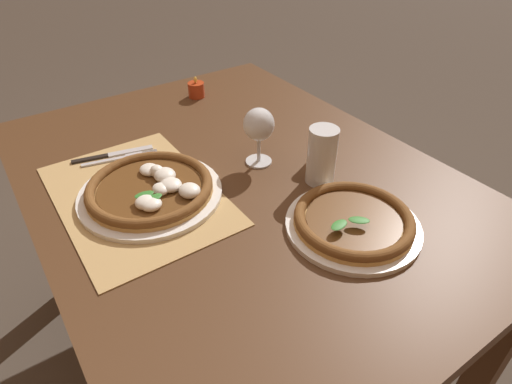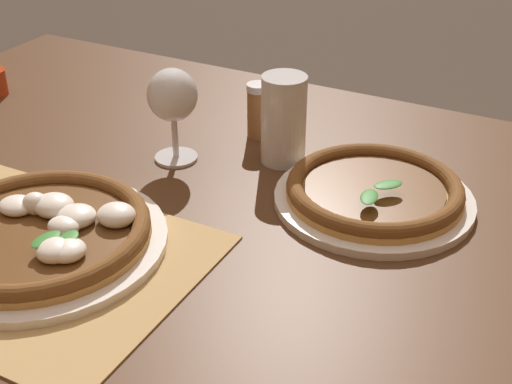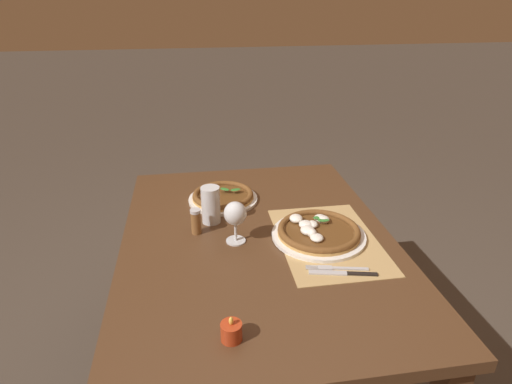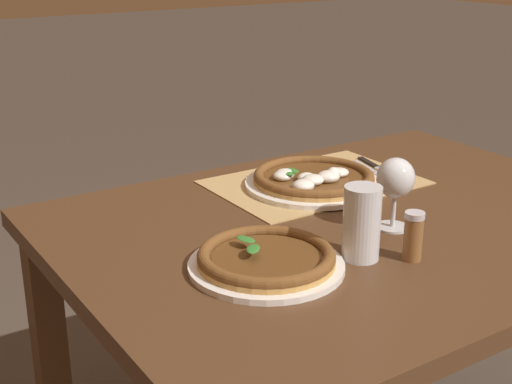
{
  "view_description": "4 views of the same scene",
  "coord_description": "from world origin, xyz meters",
  "px_view_note": "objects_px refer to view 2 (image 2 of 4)",
  "views": [
    {
      "loc": [
        0.78,
        -0.47,
        1.36
      ],
      "look_at": [
        0.13,
        -0.03,
        0.77
      ],
      "focal_mm": 30.0,
      "sensor_mm": 36.0,
      "label": 1
    },
    {
      "loc": [
        0.58,
        -0.77,
        1.28
      ],
      "look_at": [
        0.21,
        -0.06,
        0.81
      ],
      "focal_mm": 50.0,
      "sensor_mm": 36.0,
      "label": 2
    },
    {
      "loc": [
        -1.31,
        0.21,
        1.55
      ],
      "look_at": [
        0.17,
        -0.02,
        0.84
      ],
      "focal_mm": 30.0,
      "sensor_mm": 36.0,
      "label": 3
    },
    {
      "loc": [
        0.99,
        1.09,
        1.32
      ],
      "look_at": [
        0.22,
        -0.09,
        0.82
      ],
      "focal_mm": 50.0,
      "sensor_mm": 36.0,
      "label": 4
    }
  ],
  "objects_px": {
    "pizza_far": "(374,192)",
    "pint_glass": "(284,121)",
    "wine_glass": "(173,99)",
    "pepper_shaker": "(258,110)",
    "pizza_near": "(41,233)"
  },
  "relations": [
    {
      "from": "pizza_far",
      "to": "pint_glass",
      "type": "height_order",
      "value": "pint_glass"
    },
    {
      "from": "pint_glass",
      "to": "pepper_shaker",
      "type": "height_order",
      "value": "pint_glass"
    },
    {
      "from": "pint_glass",
      "to": "pepper_shaker",
      "type": "distance_m",
      "value": 0.1
    },
    {
      "from": "pizza_near",
      "to": "pepper_shaker",
      "type": "relative_size",
      "value": 3.49
    },
    {
      "from": "wine_glass",
      "to": "pepper_shaker",
      "type": "distance_m",
      "value": 0.17
    },
    {
      "from": "pizza_near",
      "to": "wine_glass",
      "type": "distance_m",
      "value": 0.31
    },
    {
      "from": "pizza_near",
      "to": "pizza_far",
      "type": "distance_m",
      "value": 0.47
    },
    {
      "from": "wine_glass",
      "to": "pepper_shaker",
      "type": "relative_size",
      "value": 1.6
    },
    {
      "from": "wine_glass",
      "to": "pint_glass",
      "type": "height_order",
      "value": "wine_glass"
    },
    {
      "from": "pizza_far",
      "to": "wine_glass",
      "type": "bearing_deg",
      "value": -177.14
    },
    {
      "from": "pizza_near",
      "to": "pizza_far",
      "type": "bearing_deg",
      "value": 41.75
    },
    {
      "from": "pizza_near",
      "to": "wine_glass",
      "type": "bearing_deg",
      "value": 86.68
    },
    {
      "from": "wine_glass",
      "to": "pint_glass",
      "type": "xyz_separation_m",
      "value": [
        0.16,
        0.08,
        -0.04
      ]
    },
    {
      "from": "wine_glass",
      "to": "pint_glass",
      "type": "distance_m",
      "value": 0.18
    },
    {
      "from": "pizza_near",
      "to": "pint_glass",
      "type": "bearing_deg",
      "value": 64.98
    }
  ]
}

